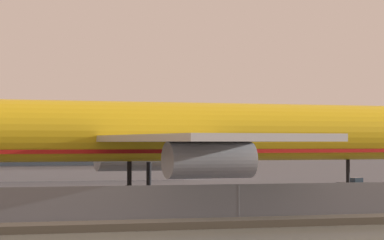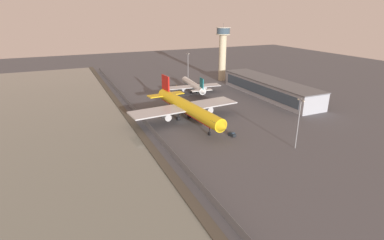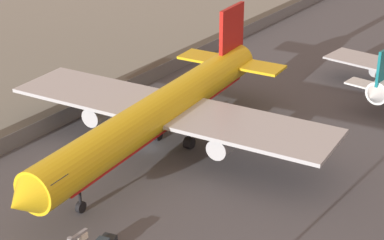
# 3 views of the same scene
# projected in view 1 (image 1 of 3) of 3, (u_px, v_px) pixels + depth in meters

# --- Properties ---
(ground_plane) EXTENTS (500.00, 500.00, 0.00)m
(ground_plane) POSITION_uv_depth(u_px,v_px,m) (179.00, 205.00, 80.75)
(ground_plane) COLOR #4C4C51
(shoreline_seawall) EXTENTS (320.00, 3.00, 0.50)m
(shoreline_seawall) POSITION_uv_depth(u_px,v_px,m) (261.00, 222.00, 61.10)
(shoreline_seawall) COLOR #474238
(shoreline_seawall) RESTS_ON ground
(perimeter_fence) EXTENTS (280.00, 0.10, 2.60)m
(perimeter_fence) POSITION_uv_depth(u_px,v_px,m) (239.00, 202.00, 65.44)
(perimeter_fence) COLOR slate
(perimeter_fence) RESTS_ON ground
(cargo_jet_yellow) EXTENTS (58.52, 50.55, 16.72)m
(cargo_jet_yellow) POSITION_uv_depth(u_px,v_px,m) (167.00, 134.00, 83.03)
(cargo_jet_yellow) COLOR yellow
(cargo_jet_yellow) RESTS_ON ground
(baggage_tug) EXTENTS (3.46, 2.22, 1.80)m
(baggage_tug) POSITION_uv_depth(u_px,v_px,m) (353.00, 187.00, 98.44)
(baggage_tug) COLOR #1E2328
(baggage_tug) RESTS_ON ground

